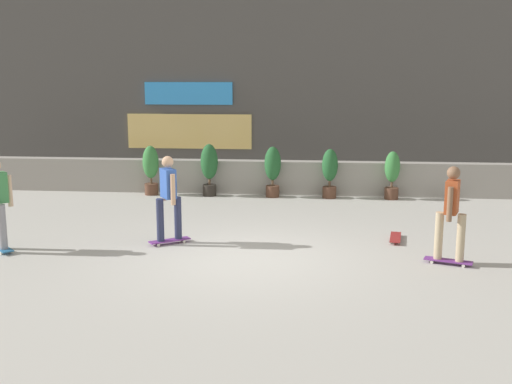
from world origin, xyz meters
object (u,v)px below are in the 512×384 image
object	(u,v)px
potted_plant_2	(273,169)
potted_plant_4	(392,173)
skater_by_wall_left	(451,211)
skateboard_near_camera	(395,237)
potted_plant_1	(209,166)
skater_far_right	(169,196)
potted_plant_0	(151,167)
potted_plant_3	(330,171)

from	to	relation	value
potted_plant_2	potted_plant_4	xyz separation A→B (m)	(3.10, 0.00, -0.07)
potted_plant_4	skater_by_wall_left	distance (m)	5.63
potted_plant_4	skateboard_near_camera	xyz separation A→B (m)	(-0.40, -4.14, -0.62)
potted_plant_2	potted_plant_1	bearing A→B (deg)	180.00
potted_plant_1	skateboard_near_camera	xyz separation A→B (m)	(4.38, -4.14, -0.73)
skateboard_near_camera	potted_plant_1	bearing A→B (deg)	136.66
potted_plant_2	potted_plant_4	size ratio (longest dim) A/B	1.07
skater_far_right	skater_by_wall_left	world-z (taller)	same
potted_plant_1	skater_by_wall_left	size ratio (longest dim) A/B	0.82
potted_plant_0	potted_plant_4	world-z (taller)	potted_plant_0
potted_plant_1	skater_by_wall_left	bearing A→B (deg)	-47.82
potted_plant_3	skater_by_wall_left	world-z (taller)	skater_by_wall_left
potted_plant_0	skateboard_near_camera	distance (m)	7.30
potted_plant_3	potted_plant_4	world-z (taller)	potted_plant_3
potted_plant_3	skater_by_wall_left	distance (m)	5.93
potted_plant_0	potted_plant_2	xyz separation A→B (m)	(3.28, 0.00, 0.01)
potted_plant_2	skater_far_right	world-z (taller)	skater_far_right
potted_plant_1	skater_far_right	bearing A→B (deg)	-89.55
potted_plant_3	potted_plant_0	bearing A→B (deg)	180.00
potted_plant_2	potted_plant_3	bearing A→B (deg)	-0.00
potted_plant_0	potted_plant_1	xyz separation A→B (m)	(1.59, 0.00, 0.05)
skater_far_right	skater_by_wall_left	size ratio (longest dim) A/B	1.00
potted_plant_0	potted_plant_1	bearing A→B (deg)	0.00
skater_by_wall_left	potted_plant_4	bearing A→B (deg)	93.10
skateboard_near_camera	potted_plant_2	bearing A→B (deg)	123.09
potted_plant_1	potted_plant_4	bearing A→B (deg)	0.00
potted_plant_0	skater_by_wall_left	distance (m)	8.73
potted_plant_0	potted_plant_2	distance (m)	3.28
potted_plant_2	skateboard_near_camera	size ratio (longest dim) A/B	1.63
potted_plant_1	potted_plant_0	bearing A→B (deg)	180.00
potted_plant_1	skateboard_near_camera	distance (m)	6.07
potted_plant_1	potted_plant_3	distance (m)	3.18
potted_plant_0	potted_plant_3	world-z (taller)	potted_plant_0
potted_plant_1	potted_plant_4	world-z (taller)	potted_plant_1
potted_plant_0	skateboard_near_camera	xyz separation A→B (m)	(5.97, -4.14, -0.68)
skater_by_wall_left	potted_plant_3	bearing A→B (deg)	108.75
skateboard_near_camera	skater_by_wall_left	bearing A→B (deg)	-64.48
potted_plant_3	skateboard_near_camera	world-z (taller)	potted_plant_3
potted_plant_0	skater_by_wall_left	size ratio (longest dim) A/B	0.78
potted_plant_4	skater_by_wall_left	world-z (taller)	skater_by_wall_left
skater_far_right	skateboard_near_camera	distance (m)	4.48
potted_plant_0	potted_plant_4	distance (m)	6.37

